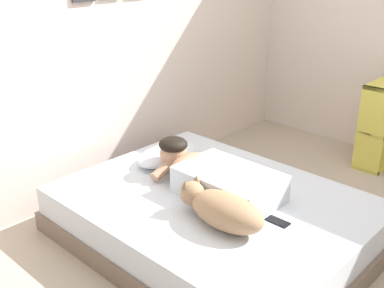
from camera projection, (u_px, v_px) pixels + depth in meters
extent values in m
plane|color=tan|center=(279.00, 256.00, 2.97)|extent=(12.23, 12.23, 0.00)
cube|color=silver|center=(108.00, 27.00, 3.51)|extent=(4.12, 0.10, 2.50)
cube|color=#726051|center=(213.00, 230.00, 3.12)|extent=(1.49, 1.93, 0.13)
cube|color=silver|center=(214.00, 209.00, 3.05)|extent=(1.45, 1.87, 0.19)
ellipsoid|color=silver|center=(168.00, 155.00, 3.49)|extent=(0.52, 0.32, 0.11)
cube|color=silver|center=(229.00, 184.00, 2.98)|extent=(0.42, 0.64, 0.18)
ellipsoid|color=tan|center=(190.00, 166.00, 3.19)|extent=(0.32, 0.20, 0.16)
sphere|color=tan|center=(173.00, 154.00, 3.27)|extent=(0.19, 0.19, 0.19)
ellipsoid|color=black|center=(173.00, 144.00, 3.25)|extent=(0.20, 0.20, 0.10)
cylinder|color=tan|center=(165.00, 168.00, 3.22)|extent=(0.23, 0.07, 0.14)
cylinder|color=tan|center=(185.00, 159.00, 3.35)|extent=(0.23, 0.07, 0.14)
ellipsoid|color=#9E7A56|center=(227.00, 211.00, 2.65)|extent=(0.26, 0.48, 0.20)
sphere|color=#9E7A56|center=(192.00, 193.00, 2.80)|extent=(0.15, 0.15, 0.15)
cone|color=#7E6145|center=(185.00, 184.00, 2.76)|extent=(0.05, 0.05, 0.05)
cone|color=#7E6145|center=(197.00, 179.00, 2.83)|extent=(0.05, 0.05, 0.05)
cylinder|color=white|center=(187.00, 169.00, 3.31)|extent=(0.09, 0.09, 0.07)
torus|color=white|center=(193.00, 166.00, 3.35)|extent=(0.05, 0.01, 0.05)
cube|color=black|center=(278.00, 222.00, 2.73)|extent=(0.07, 0.14, 0.01)
cube|color=#D8CC4C|center=(371.00, 131.00, 3.95)|extent=(0.03, 0.24, 0.75)
cube|color=#D8CC4C|center=(375.00, 162.00, 4.23)|extent=(0.45, 0.24, 0.03)
cube|color=#D8CC4C|center=(381.00, 129.00, 4.11)|extent=(0.45, 0.24, 0.03)
cube|color=#4C4C51|center=(373.00, 122.00, 3.95)|extent=(0.03, 0.17, 0.18)
cube|color=#3F8C59|center=(375.00, 120.00, 3.96)|extent=(0.03, 0.15, 0.21)
cube|color=gold|center=(378.00, 118.00, 3.99)|extent=(0.04, 0.17, 0.22)
cube|color=#4C4C51|center=(379.00, 121.00, 4.03)|extent=(0.03, 0.16, 0.15)
cube|color=gold|center=(381.00, 116.00, 4.04)|extent=(0.03, 0.19, 0.21)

